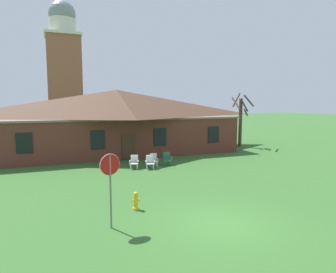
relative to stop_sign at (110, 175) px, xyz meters
The scene contains 10 objects.
ground_plane 4.62m from the stop_sign, 17.57° to the right, with size 200.00×200.00×0.00m, color #336028.
brick_building 18.24m from the stop_sign, 77.42° to the left, with size 21.61×10.40×5.89m.
dome_tower 37.80m from the stop_sign, 89.81° to the left, with size 5.18×5.18×20.47m.
stop_sign is the anchor object (origin of this frame).
lawn_chair_by_porch 10.11m from the stop_sign, 70.11° to the left, with size 0.77×0.82×0.96m.
lawn_chair_near_door 10.08m from the stop_sign, 63.70° to the left, with size 0.72×0.77×0.96m.
lawn_chair_left_end 10.89m from the stop_sign, 62.91° to the left, with size 0.73×0.77×0.96m.
lawn_chair_middle 11.53m from the stop_sign, 58.24° to the left, with size 0.70×0.73×0.96m.
bare_tree_beside_building 22.83m from the stop_sign, 42.97° to the left, with size 2.10×2.13×5.70m.
fire_hydrant 2.62m from the stop_sign, 48.38° to the left, with size 0.36×0.28×0.79m.
Camera 1 is at (-5.86, -9.29, 4.64)m, focal length 31.46 mm.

